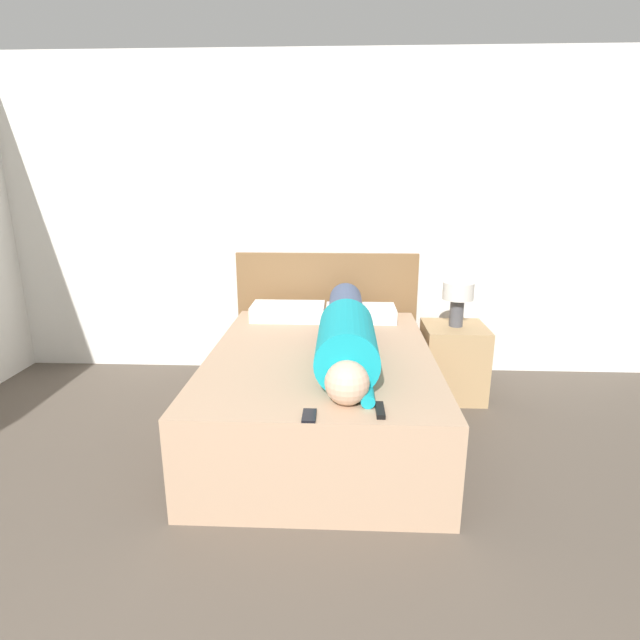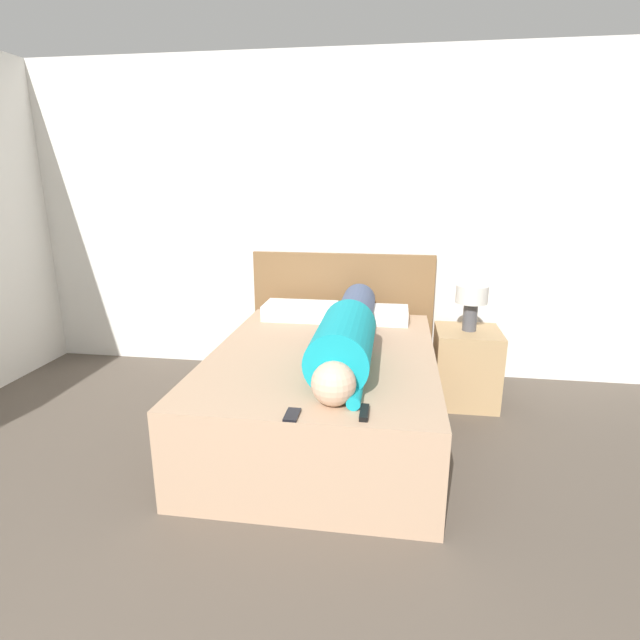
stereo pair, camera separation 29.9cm
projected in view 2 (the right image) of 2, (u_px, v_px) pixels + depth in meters
wall_back at (320, 220)px, 4.17m from camera, size 6.17×0.06×2.60m
bed at (323, 392)px, 3.28m from camera, size 1.41×1.97×0.57m
headboard at (342, 313)px, 4.29m from camera, size 1.53×0.04×1.04m
nightstand at (466, 367)px, 3.72m from camera, size 0.46×0.45×0.57m
table_lamp at (471, 300)px, 3.58m from camera, size 0.22×0.22×0.33m
person_lying at (348, 333)px, 3.09m from camera, size 0.34×1.82×0.34m
pillow_near_headboard at (300, 311)px, 3.95m from camera, size 0.57×0.31×0.12m
pillow_second at (373, 314)px, 3.87m from camera, size 0.54×0.31×0.11m
tv_remote at (364, 413)px, 2.33m from camera, size 0.04×0.15×0.02m
cell_phone at (292, 415)px, 2.33m from camera, size 0.06×0.13×0.01m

